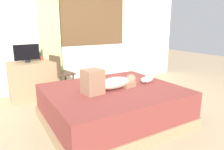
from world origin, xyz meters
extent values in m
plane|color=tan|center=(0.00, 0.00, 0.00)|extent=(16.00, 16.00, 0.00)
cube|color=beige|center=(0.00, 2.24, 1.45)|extent=(6.40, 0.12, 2.90)
cube|color=brown|center=(0.64, 2.18, 1.54)|extent=(1.65, 0.02, 1.11)
cube|color=white|center=(0.64, 2.17, 1.54)|extent=(1.57, 0.02, 1.03)
cube|color=#997A56|center=(-0.05, 0.13, 0.07)|extent=(1.99, 1.71, 0.14)
cube|color=brown|center=(-0.05, 0.13, 0.33)|extent=(1.93, 1.66, 0.38)
ellipsoid|color=#CCB299|center=(-0.05, 0.10, 0.61)|extent=(0.59, 0.33, 0.17)
sphere|color=#8C664C|center=(0.29, 0.14, 0.61)|extent=(0.17, 0.17, 0.17)
cube|color=#8C664C|center=(-0.43, 0.05, 0.69)|extent=(0.29, 0.27, 0.34)
cube|color=#8C664C|center=(0.17, 0.13, 0.56)|extent=(0.23, 0.30, 0.08)
ellipsoid|color=silver|center=(0.61, 0.10, 0.59)|extent=(0.28, 0.19, 0.13)
sphere|color=silver|center=(0.46, 0.05, 0.60)|extent=(0.08, 0.08, 0.08)
cylinder|color=silver|center=(0.75, 0.15, 0.65)|extent=(0.03, 0.03, 0.16)
cube|color=#997A56|center=(-0.90, 1.84, 0.37)|extent=(0.90, 0.56, 0.74)
cylinder|color=black|center=(-0.97, 1.84, 0.77)|extent=(0.10, 0.10, 0.05)
cube|color=black|center=(-0.97, 1.84, 0.94)|extent=(0.48, 0.10, 0.30)
cylinder|color=#B23D38|center=(-0.68, 1.98, 0.78)|extent=(0.07, 0.07, 0.08)
cylinder|color=#4C3828|center=(-0.21, 1.89, 0.22)|extent=(0.04, 0.04, 0.44)
cylinder|color=#4C3828|center=(-0.14, 1.60, 0.22)|extent=(0.04, 0.04, 0.44)
cylinder|color=#4C3828|center=(-0.51, 1.82, 0.22)|extent=(0.04, 0.04, 0.44)
cylinder|color=#4C3828|center=(-0.44, 1.52, 0.22)|extent=(0.04, 0.04, 0.44)
cube|color=#4C3828|center=(-0.33, 1.71, 0.46)|extent=(0.46, 0.46, 0.04)
cube|color=#4C3828|center=(-0.49, 1.67, 0.67)|extent=(0.13, 0.38, 0.38)
cube|color=#ADCC75|center=(-0.43, 2.12, 1.26)|extent=(0.44, 0.06, 2.52)
camera|label=1|loc=(-1.59, -2.41, 1.45)|focal=33.03mm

